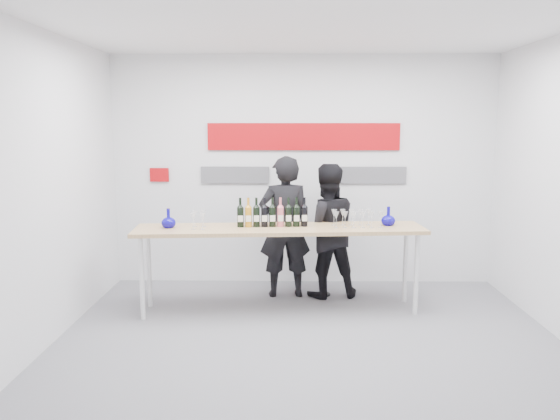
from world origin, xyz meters
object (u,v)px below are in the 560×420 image
(tasting_table, at_px, (280,234))
(presenter_left, at_px, (285,227))
(presenter_right, at_px, (326,231))
(mic_stand, at_px, (324,259))

(tasting_table, xyz_separation_m, presenter_left, (0.05, 0.55, -0.03))
(presenter_left, height_order, presenter_right, presenter_left)
(tasting_table, xyz_separation_m, mic_stand, (0.53, 0.56, -0.43))
(presenter_left, bearing_deg, presenter_right, 173.43)
(tasting_table, xyz_separation_m, presenter_right, (0.56, 0.55, -0.08))
(presenter_right, relative_size, mic_stand, 1.07)
(presenter_left, distance_m, mic_stand, 0.63)
(presenter_right, distance_m, mic_stand, 0.36)
(presenter_right, bearing_deg, mic_stand, -41.03)
(presenter_right, xyz_separation_m, mic_stand, (-0.02, 0.01, -0.36))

